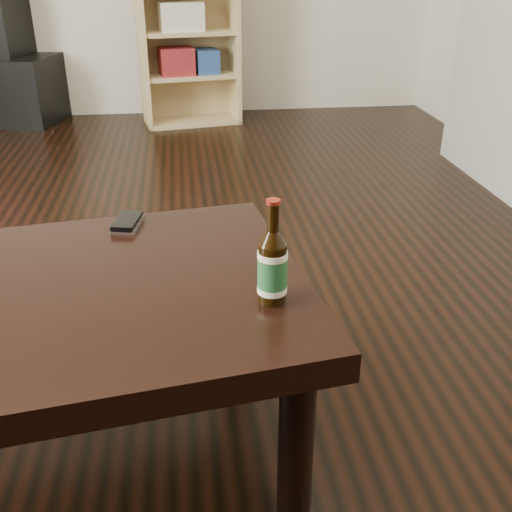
{
  "coord_description": "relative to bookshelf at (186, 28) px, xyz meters",
  "views": [
    {
      "loc": [
        0.75,
        -1.34,
        1.02
      ],
      "look_at": [
        0.87,
        -0.39,
        0.54
      ],
      "focal_mm": 42.0,
      "sensor_mm": 36.0,
      "label": 1
    }
  ],
  "objects": [
    {
      "name": "bookshelf",
      "position": [
        0.0,
        0.0,
        0.0
      ],
      "size": [
        0.66,
        0.38,
        1.15
      ],
      "rotation": [
        0.0,
        0.0,
        0.17
      ],
      "color": "tan",
      "rests_on": "floor"
    },
    {
      "name": "coffee_table",
      "position": [
        -0.42,
        -3.02,
        -0.21
      ],
      "size": [
        1.26,
        0.85,
        0.44
      ],
      "rotation": [
        0.0,
        0.0,
        0.14
      ],
      "color": "black",
      "rests_on": "floor"
    },
    {
      "name": "beer_bottle",
      "position": [
        0.09,
        -3.09,
        -0.09
      ],
      "size": [
        0.06,
        0.06,
        0.2
      ],
      "rotation": [
        0.0,
        0.0,
        -0.02
      ],
      "color": "black",
      "rests_on": "coffee_table"
    },
    {
      "name": "phone",
      "position": [
        -0.2,
        -2.71,
        -0.15
      ],
      "size": [
        0.08,
        0.12,
        0.02
      ],
      "rotation": [
        0.0,
        0.0,
        -0.2
      ],
      "color": "#B4B4B6",
      "rests_on": "coffee_table"
    }
  ]
}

